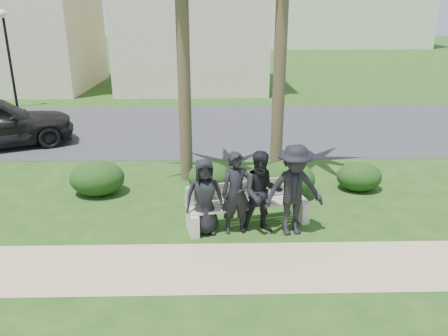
{
  "coord_description": "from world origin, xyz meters",
  "views": [
    {
      "loc": [
        0.14,
        -8.31,
        4.12
      ],
      "look_at": [
        0.36,
        1.0,
        0.81
      ],
      "focal_mm": 35.0,
      "sensor_mm": 36.0,
      "label": 1
    }
  ],
  "objects_px": {
    "street_lamp": "(7,42)",
    "park_bench": "(248,207)",
    "man_a": "(204,197)",
    "man_c": "(262,193)",
    "man_d": "(294,190)",
    "man_b": "(236,193)"
  },
  "relations": [
    {
      "from": "street_lamp",
      "to": "park_bench",
      "type": "relative_size",
      "value": 1.64
    },
    {
      "from": "street_lamp",
      "to": "man_a",
      "type": "bearing_deg",
      "value": -54.47
    },
    {
      "from": "man_c",
      "to": "man_d",
      "type": "height_order",
      "value": "man_d"
    },
    {
      "from": "park_bench",
      "to": "man_b",
      "type": "height_order",
      "value": "man_b"
    },
    {
      "from": "man_a",
      "to": "street_lamp",
      "type": "bearing_deg",
      "value": 115.94
    },
    {
      "from": "man_a",
      "to": "man_c",
      "type": "bearing_deg",
      "value": -8.97
    },
    {
      "from": "street_lamp",
      "to": "man_c",
      "type": "xyz_separation_m",
      "value": [
        10.06,
        -12.51,
        -2.11
      ]
    },
    {
      "from": "park_bench",
      "to": "man_a",
      "type": "bearing_deg",
      "value": -175.02
    },
    {
      "from": "park_bench",
      "to": "man_c",
      "type": "height_order",
      "value": "man_c"
    },
    {
      "from": "street_lamp",
      "to": "park_bench",
      "type": "distance_m",
      "value": 15.89
    },
    {
      "from": "man_c",
      "to": "man_d",
      "type": "relative_size",
      "value": 0.92
    },
    {
      "from": "park_bench",
      "to": "man_d",
      "type": "distance_m",
      "value": 1.06
    },
    {
      "from": "man_b",
      "to": "man_c",
      "type": "distance_m",
      "value": 0.5
    },
    {
      "from": "man_b",
      "to": "man_c",
      "type": "relative_size",
      "value": 0.99
    },
    {
      "from": "park_bench",
      "to": "man_d",
      "type": "relative_size",
      "value": 1.43
    },
    {
      "from": "street_lamp",
      "to": "man_a",
      "type": "xyz_separation_m",
      "value": [
        8.94,
        -12.52,
        -2.18
      ]
    },
    {
      "from": "man_b",
      "to": "man_c",
      "type": "bearing_deg",
      "value": -8.69
    },
    {
      "from": "man_a",
      "to": "man_c",
      "type": "height_order",
      "value": "man_c"
    },
    {
      "from": "street_lamp",
      "to": "man_b",
      "type": "height_order",
      "value": "street_lamp"
    },
    {
      "from": "street_lamp",
      "to": "man_d",
      "type": "relative_size",
      "value": 2.35
    },
    {
      "from": "street_lamp",
      "to": "man_a",
      "type": "relative_size",
      "value": 2.8
    },
    {
      "from": "park_bench",
      "to": "street_lamp",
      "type": "bearing_deg",
      "value": 114.8
    }
  ]
}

